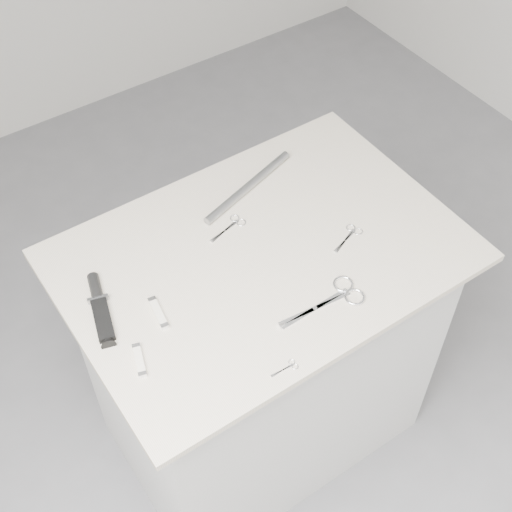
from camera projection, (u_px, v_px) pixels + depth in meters
ground at (261, 425)px, 2.50m from camera, size 4.00×4.00×0.01m
plinth at (261, 355)px, 2.15m from camera, size 0.90×0.60×0.90m
display_board at (263, 255)px, 1.81m from camera, size 1.00×0.70×0.02m
large_shears at (337, 297)px, 1.70m from camera, size 0.22×0.10×0.01m
embroidery_scissors_a at (350, 235)px, 1.84m from camera, size 0.11×0.06×0.00m
embroidery_scissors_b at (232, 225)px, 1.86m from camera, size 0.12×0.06×0.00m
tiny_scissors at (287, 368)px, 1.58m from camera, size 0.07×0.03×0.00m
sheathed_knife at (99, 305)px, 1.68m from camera, size 0.08×0.20×0.03m
pocket_knife_a at (158, 313)px, 1.67m from camera, size 0.03×0.10×0.01m
pocket_knife_b at (139, 360)px, 1.58m from camera, size 0.04×0.09×0.01m
metal_rail at (248, 187)px, 1.94m from camera, size 0.33×0.12×0.02m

